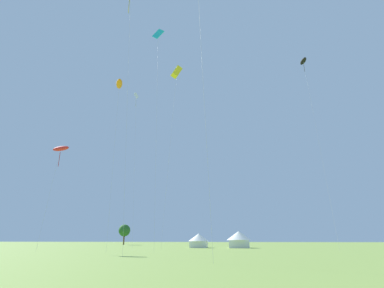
% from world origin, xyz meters
% --- Properties ---
extents(kite_cyan_diamond, '(2.45, 2.12, 36.20)m').
position_xyz_m(kite_cyan_diamond, '(-6.63, 37.19, 34.35)').
color(kite_cyan_diamond, '#1EB7CC').
rests_on(kite_cyan_diamond, ground).
extents(kite_white_diamond, '(2.43, 3.31, 33.79)m').
position_xyz_m(kite_white_diamond, '(-16.25, 54.32, 31.39)').
color(kite_white_diamond, white).
rests_on(kite_white_diamond, ground).
extents(kite_yellow_box, '(2.88, 2.89, 35.02)m').
position_xyz_m(kite_yellow_box, '(-5.52, 47.41, 33.65)').
color(kite_yellow_box, yellow).
rests_on(kite_yellow_box, ground).
extents(kite_black_parafoil, '(1.52, 3.59, 35.96)m').
position_xyz_m(kite_black_parafoil, '(19.74, 50.20, 35.39)').
color(kite_black_parafoil, black).
rests_on(kite_black_parafoil, ground).
extents(kite_orange_parafoil, '(2.18, 3.16, 25.79)m').
position_xyz_m(kite_orange_parafoil, '(-12.40, 36.23, 25.19)').
color(kite_orange_parafoil, orange).
rests_on(kite_orange_parafoil, ground).
extents(kite_red_parafoil, '(3.48, 3.36, 16.14)m').
position_xyz_m(kite_red_parafoil, '(-22.53, 38.59, 15.60)').
color(kite_red_parafoil, red).
rests_on(kite_red_parafoil, ground).
extents(festival_tent_center, '(4.29, 4.29, 2.79)m').
position_xyz_m(festival_tent_center, '(-2.90, 60.02, 1.54)').
color(festival_tent_center, white).
rests_on(festival_tent_center, ground).
extents(festival_tent_left, '(4.98, 4.98, 3.23)m').
position_xyz_m(festival_tent_left, '(5.31, 60.02, 1.79)').
color(festival_tent_left, white).
rests_on(festival_tent_left, ground).
extents(tree_distant_left, '(3.65, 3.65, 6.14)m').
position_xyz_m(tree_distant_left, '(-30.29, 88.65, 4.29)').
color(tree_distant_left, brown).
rests_on(tree_distant_left, ground).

